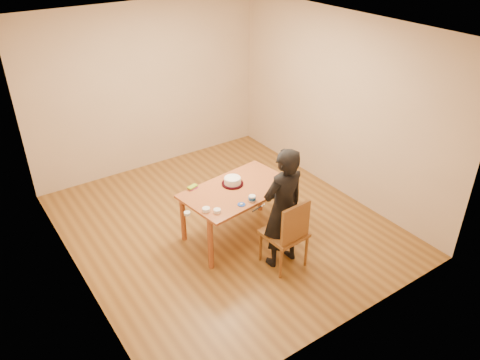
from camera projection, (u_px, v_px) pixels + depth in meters
room_shell at (209, 128)px, 6.15m from camera, size 4.00×4.50×2.70m
dining_table at (238, 190)px, 5.99m from camera, size 1.51×1.02×0.04m
dining_chair at (284, 233)px, 5.65m from camera, size 0.50×0.50×0.04m
cake_plate at (233, 184)px, 6.07m from camera, size 0.28×0.28×0.02m
cake at (233, 181)px, 6.05m from camera, size 0.22×0.22×0.07m
frosting_dome at (232, 178)px, 6.02m from camera, size 0.22×0.22×0.03m
frosting_tub at (252, 198)px, 5.71m from camera, size 0.08×0.08×0.07m
frosting_lid at (241, 205)px, 5.66m from camera, size 0.10×0.10×0.01m
frosting_dollop at (241, 204)px, 5.65m from camera, size 0.04×0.04×0.02m
ramekin_green at (217, 211)px, 5.51m from camera, size 0.09×0.09×0.04m
ramekin_yellow at (206, 210)px, 5.53m from camera, size 0.09×0.09×0.04m
ramekin_multi at (187, 213)px, 5.46m from camera, size 0.08×0.08×0.04m
candy_box_pink at (193, 188)px, 5.98m from camera, size 0.12×0.07×0.02m
candy_box_green at (193, 187)px, 5.97m from camera, size 0.15×0.10×0.02m
spatula at (257, 209)px, 5.57m from camera, size 0.16×0.05×0.01m
person at (283, 209)px, 5.52m from camera, size 0.57×0.38×1.57m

